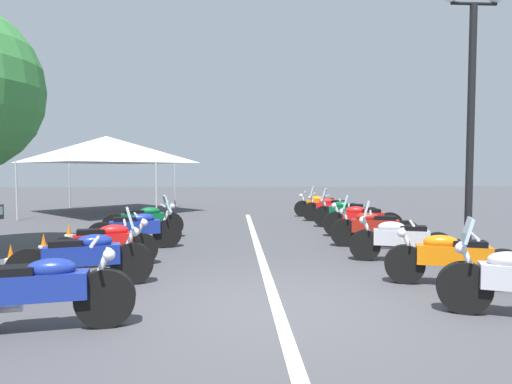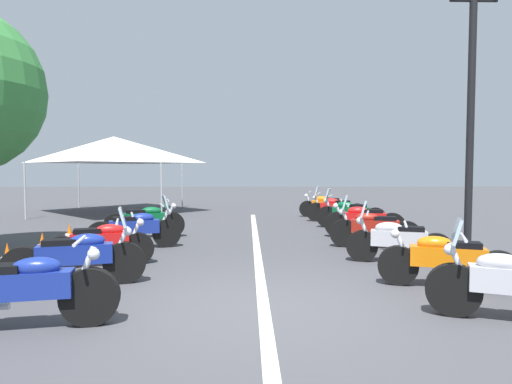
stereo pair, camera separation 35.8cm
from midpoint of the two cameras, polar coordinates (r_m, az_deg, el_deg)
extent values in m
plane|color=#424247|center=(5.81, 2.87, -15.21)|extent=(80.00, 80.00, 0.00)
cube|color=beige|center=(9.11, 1.36, -8.47)|extent=(16.28, 0.16, 0.01)
cylinder|color=black|center=(5.40, -19.45, -13.04)|extent=(0.26, 0.69, 0.68)
cube|color=navy|center=(5.50, -27.31, -10.97)|extent=(0.49, 1.16, 0.30)
ellipsoid|color=navy|center=(5.41, -25.50, -8.98)|extent=(0.35, 0.56, 0.22)
cylinder|color=silver|center=(5.33, -20.15, -9.92)|extent=(0.12, 0.30, 0.58)
cylinder|color=silver|center=(5.27, -20.66, -6.09)|extent=(0.62, 0.16, 0.04)
sphere|color=silver|center=(5.28, -19.00, -7.82)|extent=(0.14, 0.14, 0.14)
cylinder|color=black|center=(7.17, -15.74, -9.05)|extent=(0.31, 0.68, 0.66)
cylinder|color=black|center=(7.30, -27.36, -9.05)|extent=(0.31, 0.68, 0.66)
cube|color=navy|center=(7.17, -21.63, -7.69)|extent=(0.56, 1.14, 0.30)
ellipsoid|color=navy|center=(7.12, -20.21, -6.10)|extent=(0.39, 0.57, 0.22)
cube|color=black|center=(7.16, -23.42, -6.27)|extent=(0.38, 0.53, 0.12)
cylinder|color=silver|center=(7.11, -16.26, -6.69)|extent=(0.14, 0.30, 0.58)
cylinder|color=silver|center=(7.06, -16.63, -3.82)|extent=(0.61, 0.20, 0.04)
sphere|color=silver|center=(7.08, -15.39, -5.08)|extent=(0.14, 0.14, 0.14)
cylinder|color=silver|center=(7.45, -24.85, -9.54)|extent=(0.22, 0.55, 0.08)
cube|color=silver|center=(7.06, -15.98, -3.24)|extent=(0.38, 0.21, 0.32)
cylinder|color=black|center=(8.54, -14.29, -7.29)|extent=(0.31, 0.62, 0.60)
cylinder|color=black|center=(8.57, -23.48, -7.41)|extent=(0.31, 0.62, 0.60)
cube|color=red|center=(8.50, -18.91, -6.18)|extent=(0.57, 1.07, 0.30)
ellipsoid|color=red|center=(8.47, -17.71, -4.82)|extent=(0.40, 0.57, 0.22)
cube|color=black|center=(8.48, -20.42, -5.00)|extent=(0.39, 0.53, 0.12)
cylinder|color=silver|center=(8.49, -14.72, -5.30)|extent=(0.15, 0.30, 0.58)
cylinder|color=silver|center=(8.45, -15.02, -2.89)|extent=(0.61, 0.22, 0.04)
sphere|color=silver|center=(8.47, -13.99, -3.95)|extent=(0.14, 0.14, 0.14)
cylinder|color=silver|center=(8.74, -21.56, -7.78)|extent=(0.24, 0.55, 0.08)
cylinder|color=black|center=(10.23, -10.85, -5.41)|extent=(0.33, 0.67, 0.66)
cylinder|color=black|center=(10.13, -19.03, -5.60)|extent=(0.33, 0.67, 0.66)
cube|color=navy|center=(10.13, -14.94, -4.51)|extent=(0.60, 1.13, 0.30)
ellipsoid|color=navy|center=(10.12, -13.93, -3.36)|extent=(0.41, 0.57, 0.22)
cube|color=black|center=(10.10, -16.20, -3.52)|extent=(0.39, 0.54, 0.12)
cylinder|color=silver|center=(10.18, -11.20, -3.75)|extent=(0.15, 0.30, 0.58)
cylinder|color=silver|center=(10.14, -11.45, -1.73)|extent=(0.60, 0.23, 0.04)
sphere|color=silver|center=(10.17, -10.60, -2.61)|extent=(0.14, 0.14, 0.14)
cylinder|color=silver|center=(10.33, -17.40, -5.96)|extent=(0.24, 0.55, 0.08)
cube|color=silver|center=(10.15, -11.00, -1.33)|extent=(0.38, 0.23, 0.32)
cylinder|color=black|center=(11.74, -10.27, -4.28)|extent=(0.30, 0.69, 0.67)
cylinder|color=black|center=(11.71, -17.32, -4.39)|extent=(0.30, 0.69, 0.67)
cube|color=#0C592D|center=(11.68, -13.80, -3.47)|extent=(0.54, 1.13, 0.30)
ellipsoid|color=#0C592D|center=(11.66, -12.93, -2.48)|extent=(0.38, 0.57, 0.22)
cube|color=black|center=(11.66, -14.90, -2.60)|extent=(0.37, 0.53, 0.12)
cylinder|color=silver|center=(11.70, -10.58, -2.83)|extent=(0.14, 0.30, 0.58)
cylinder|color=silver|center=(11.66, -10.79, -1.07)|extent=(0.61, 0.19, 0.04)
sphere|color=silver|center=(11.69, -10.05, -1.84)|extent=(0.14, 0.14, 0.14)
cylinder|color=silver|center=(11.89, -15.89, -4.74)|extent=(0.21, 0.55, 0.08)
cylinder|color=black|center=(6.02, 26.39, -11.60)|extent=(0.38, 0.66, 0.66)
ellipsoid|color=silver|center=(6.01, 31.31, -8.04)|extent=(0.44, 0.58, 0.22)
cylinder|color=silver|center=(5.96, 27.03, -8.81)|extent=(0.17, 0.29, 0.58)
cylinder|color=silver|center=(5.91, 27.50, -5.38)|extent=(0.59, 0.27, 0.04)
sphere|color=silver|center=(5.91, 26.01, -6.90)|extent=(0.14, 0.14, 0.14)
cube|color=silver|center=(5.89, 26.75, -4.70)|extent=(0.38, 0.25, 0.32)
cylinder|color=black|center=(7.23, 19.77, -9.19)|extent=(0.32, 0.63, 0.62)
cylinder|color=black|center=(7.44, 30.92, -9.10)|extent=(0.32, 0.63, 0.62)
cube|color=orange|center=(7.27, 25.45, -7.80)|extent=(0.60, 1.11, 0.30)
ellipsoid|color=orange|center=(7.21, 24.07, -6.24)|extent=(0.41, 0.57, 0.22)
cube|color=black|center=(7.27, 27.21, -6.39)|extent=(0.40, 0.54, 0.12)
cylinder|color=silver|center=(7.18, 20.29, -6.85)|extent=(0.16, 0.30, 0.58)
cylinder|color=silver|center=(7.13, 20.66, -4.00)|extent=(0.60, 0.23, 0.04)
sphere|color=silver|center=(7.14, 19.43, -5.26)|extent=(0.14, 0.14, 0.14)
cylinder|color=silver|center=(7.22, 29.02, -10.16)|extent=(0.25, 0.55, 0.08)
cylinder|color=black|center=(8.82, 15.10, -6.95)|extent=(0.32, 0.63, 0.61)
cylinder|color=black|center=(8.90, 24.00, -7.01)|extent=(0.32, 0.63, 0.61)
cube|color=silver|center=(8.80, 19.59, -5.85)|extent=(0.58, 1.08, 0.30)
ellipsoid|color=silver|center=(8.76, 18.44, -4.54)|extent=(0.40, 0.57, 0.22)
cube|color=black|center=(8.79, 21.05, -4.70)|extent=(0.39, 0.54, 0.12)
cylinder|color=silver|center=(8.77, 15.52, -5.02)|extent=(0.15, 0.30, 0.58)
cylinder|color=silver|center=(8.73, 15.82, -2.69)|extent=(0.60, 0.22, 0.04)
sphere|color=silver|center=(8.74, 14.82, -3.71)|extent=(0.14, 0.14, 0.14)
cylinder|color=silver|center=(8.70, 22.35, -7.81)|extent=(0.24, 0.55, 0.08)
cube|color=silver|center=(8.72, 15.30, -2.22)|extent=(0.38, 0.22, 0.32)
cylinder|color=black|center=(10.31, 12.62, -5.38)|extent=(0.31, 0.67, 0.65)
cylinder|color=black|center=(10.36, 20.41, -5.45)|extent=(0.31, 0.67, 0.65)
cube|color=maroon|center=(10.28, 16.54, -4.43)|extent=(0.56, 1.10, 0.30)
ellipsoid|color=maroon|center=(10.26, 15.55, -3.31)|extent=(0.39, 0.57, 0.22)
cube|color=black|center=(10.27, 17.78, -3.45)|extent=(0.38, 0.53, 0.12)
cylinder|color=silver|center=(10.27, 12.98, -3.72)|extent=(0.15, 0.30, 0.58)
cylinder|color=silver|center=(10.23, 13.23, -1.72)|extent=(0.61, 0.21, 0.04)
sphere|color=silver|center=(10.25, 12.38, -2.60)|extent=(0.14, 0.14, 0.14)
cylinder|color=silver|center=(10.17, 18.93, -6.14)|extent=(0.23, 0.55, 0.08)
cube|color=silver|center=(10.23, 12.78, -1.33)|extent=(0.38, 0.21, 0.32)
cylinder|color=black|center=(11.79, 11.63, -4.25)|extent=(0.28, 0.69, 0.68)
cylinder|color=black|center=(11.91, 18.56, -4.28)|extent=(0.28, 0.69, 0.68)
cube|color=red|center=(11.81, 15.12, -3.40)|extent=(0.50, 1.12, 0.30)
ellipsoid|color=red|center=(11.77, 14.26, -2.43)|extent=(0.36, 0.56, 0.22)
cube|color=black|center=(11.81, 16.20, -2.54)|extent=(0.35, 0.52, 0.12)
cylinder|color=silver|center=(11.76, 11.94, -2.80)|extent=(0.13, 0.30, 0.58)
cylinder|color=silver|center=(11.73, 12.16, -1.05)|extent=(0.62, 0.17, 0.04)
sphere|color=silver|center=(11.74, 11.41, -1.83)|extent=(0.14, 0.14, 0.14)
cylinder|color=silver|center=(11.71, 17.28, -4.88)|extent=(0.19, 0.55, 0.08)
cylinder|color=black|center=(13.66, 10.23, -3.26)|extent=(0.38, 0.68, 0.67)
cylinder|color=black|center=(13.47, 16.36, -3.42)|extent=(0.38, 0.68, 0.67)
cube|color=#0C592D|center=(13.52, 13.28, -2.59)|extent=(0.67, 1.13, 0.30)
ellipsoid|color=#0C592D|center=(13.53, 12.54, -1.73)|extent=(0.43, 0.58, 0.22)
cube|color=black|center=(13.48, 14.22, -1.85)|extent=(0.42, 0.54, 0.12)
cylinder|color=silver|center=(13.62, 10.49, -2.01)|extent=(0.17, 0.29, 0.58)
cylinder|color=silver|center=(13.58, 10.67, -0.51)|extent=(0.59, 0.27, 0.04)
sphere|color=silver|center=(13.62, 10.04, -1.17)|extent=(0.14, 0.14, 0.14)
cylinder|color=silver|center=(13.33, 15.04, -3.91)|extent=(0.28, 0.54, 0.08)
cube|color=silver|center=(13.59, 10.34, -0.20)|extent=(0.38, 0.25, 0.32)
cylinder|color=black|center=(15.19, 8.67, -2.64)|extent=(0.32, 0.67, 0.66)
cylinder|color=black|center=(15.09, 14.01, -2.73)|extent=(0.32, 0.67, 0.66)
cube|color=red|center=(15.11, 11.34, -2.01)|extent=(0.57, 1.11, 0.30)
ellipsoid|color=red|center=(15.11, 10.67, -1.24)|extent=(0.40, 0.57, 0.22)
cube|color=black|center=(15.08, 12.18, -1.34)|extent=(0.39, 0.53, 0.12)
cylinder|color=silver|center=(15.16, 8.90, -1.52)|extent=(0.15, 0.30, 0.58)
cylinder|color=silver|center=(15.13, 9.07, -0.16)|extent=(0.61, 0.22, 0.04)
sphere|color=silver|center=(15.16, 8.50, -0.76)|extent=(0.14, 0.14, 0.14)
cylinder|color=silver|center=(14.93, 12.90, -3.16)|extent=(0.23, 0.55, 0.08)
cube|color=silver|center=(15.14, 8.77, 0.11)|extent=(0.38, 0.22, 0.32)
cylinder|color=black|center=(16.60, 7.48, -2.22)|extent=(0.28, 0.63, 0.62)
cylinder|color=black|center=(16.53, 12.58, -2.29)|extent=(0.28, 0.63, 0.62)
cube|color=orange|center=(16.54, 10.03, -1.64)|extent=(0.54, 1.15, 0.30)
ellipsoid|color=orange|center=(16.53, 9.42, -0.94)|extent=(0.38, 0.57, 0.22)
cube|color=black|center=(16.51, 10.80, -1.03)|extent=(0.37, 0.53, 0.12)
cylinder|color=silver|center=(16.57, 7.70, -1.19)|extent=(0.14, 0.30, 0.58)
cylinder|color=silver|center=(16.55, 7.84, 0.05)|extent=(0.61, 0.19, 0.04)
sphere|color=silver|center=(16.57, 7.32, -0.50)|extent=(0.14, 0.14, 0.14)
cylinder|color=silver|center=(16.37, 11.54, -2.66)|extent=(0.21, 0.55, 0.08)
cylinder|color=black|center=(9.31, 27.65, 6.90)|extent=(0.14, 0.14, 5.00)
cylinder|color=black|center=(9.82, 28.03, 21.62)|extent=(0.06, 0.90, 0.06)
cube|color=orange|center=(9.22, -25.53, -8.54)|extent=(0.36, 0.36, 0.03)
cone|color=orange|center=(9.17, -25.58, -6.70)|extent=(0.26, 0.26, 0.60)
cylinder|color=white|center=(9.17, -25.58, -6.55)|extent=(0.19, 0.19, 0.07)
cube|color=orange|center=(10.51, -22.66, -7.09)|extent=(0.36, 0.36, 0.03)
cone|color=orange|center=(10.46, -22.69, -5.47)|extent=(0.26, 0.26, 0.60)
cylinder|color=white|center=(10.46, -22.69, -5.34)|extent=(0.19, 0.19, 0.07)
cube|color=orange|center=(8.22, -29.05, -10.03)|extent=(0.36, 0.36, 0.03)
cone|color=orange|center=(8.16, -29.11, -7.97)|extent=(0.26, 0.26, 0.60)
cylinder|color=white|center=(8.15, -29.11, -7.80)|extent=(0.19, 0.19, 0.07)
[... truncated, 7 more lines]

